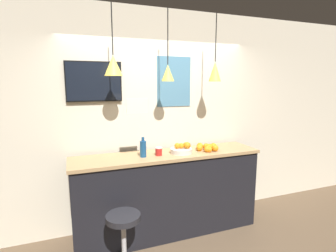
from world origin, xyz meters
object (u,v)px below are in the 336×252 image
(juice_bottle, at_px, (143,149))
(bar_stool, at_px, (124,234))
(spread_jar, at_px, (159,151))
(mounted_tv, at_px, (94,82))
(fruit_bowl, at_px, (182,149))

(juice_bottle, bearing_deg, bar_stool, -126.27)
(bar_stool, relative_size, spread_jar, 6.21)
(mounted_tv, bearing_deg, fruit_bowl, -20.64)
(bar_stool, bearing_deg, mounted_tv, 100.20)
(fruit_bowl, relative_size, juice_bottle, 1.13)
(bar_stool, bearing_deg, juice_bottle, 53.73)
(fruit_bowl, height_order, spread_jar, fruit_bowl)
(bar_stool, bearing_deg, fruit_bowl, 28.92)
(bar_stool, relative_size, juice_bottle, 2.56)
(juice_bottle, distance_m, mounted_tv, 1.01)
(bar_stool, relative_size, mounted_tv, 0.94)
(fruit_bowl, relative_size, spread_jar, 2.74)
(juice_bottle, distance_m, spread_jar, 0.20)
(juice_bottle, height_order, mounted_tv, mounted_tv)
(bar_stool, xyz_separation_m, juice_bottle, (0.35, 0.47, 0.76))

